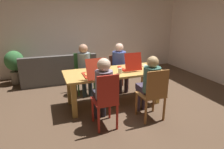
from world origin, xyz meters
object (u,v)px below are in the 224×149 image
Objects in this scene: person_0 at (85,65)px; chair_1 at (118,70)px; dining_table at (114,76)px; person_2 at (149,82)px; chair_3 at (106,100)px; drinking_glass_0 at (109,64)px; drinking_glass_1 at (120,71)px; person_1 at (120,63)px; pizza_box_0 at (94,73)px; pizza_box_1 at (129,67)px; plate_1 at (142,65)px; person_3 at (103,86)px; chair_0 at (84,70)px; chair_2 at (153,94)px; couch at (59,72)px; plate_0 at (151,69)px; potted_plant at (15,64)px.

person_0 is 1.40× the size of chair_1.
dining_table is 0.85m from person_2.
person_2 is 1.20× the size of chair_3.
drinking_glass_0 is (0.45, -0.45, 0.09)m from person_0.
person_2 reaches higher than drinking_glass_1.
person_1 is 1.44m from person_2.
pizza_box_0 is 0.86m from pizza_box_1.
drinking_glass_1 is (-0.73, -0.41, 0.05)m from plate_1.
person_0 reaches higher than person_1.
person_3 is 10.87× the size of drinking_glass_1.
person_3 is 0.73m from drinking_glass_1.
chair_2 reaches higher than chair_0.
person_0 reaches higher than chair_1.
chair_3 is at bearing -79.48° from couch.
pizza_box_1 is (-0.06, -0.69, 0.08)m from person_1.
person_0 is 4.86× the size of plate_0.
plate_0 is (0.36, 0.71, 0.22)m from chair_2.
chair_3 is at bearing -61.08° from potted_plant.
person_0 reaches higher than pizza_box_0.
chair_1 is at bearing -37.58° from couch.
dining_table is 1.01× the size of couch.
chair_0 is 0.80m from drinking_glass_0.
drinking_glass_0 is (-0.00, 0.32, 0.18)m from dining_table.
person_0 is at bearing -65.80° from couch.
pizza_box_0 reaches higher than potted_plant.
person_2 is 0.59× the size of couch.
chair_3 is 1.24m from pizza_box_1.
pizza_box_0 reaches higher than drinking_glass_0.
dining_table is 3.04m from potted_plant.
person_1 is (0.89, -0.21, 0.17)m from chair_0.
plate_0 reaches higher than dining_table.
drinking_glass_1 is at bearing 124.63° from person_2.
dining_table is 0.90m from person_0.
plate_1 is 3.52m from potted_plant.
person_3 reaches higher than chair_2.
pizza_box_1 reaches higher than couch.
pizza_box_1 is at bearing -94.31° from chair_1.
dining_table is at bearing -63.68° from chair_0.
person_3 is 2.22× the size of pizza_box_0.
chair_1 reaches higher than drinking_glass_1.
person_1 reaches higher than chair_2.
chair_3 is 2.11× the size of pizza_box_1.
chair_0 is 0.80× the size of person_3.
pizza_box_1 is at bearing -41.95° from person_0.
drinking_glass_0 reaches higher than plate_0.
person_3 is 1.12m from drinking_glass_0.
couch is (-1.40, 1.21, -0.43)m from person_1.
chair_1 reaches higher than plate_0.
chair_2 is 1.19m from plate_1.
plate_1 is (-0.00, 0.40, 0.00)m from plate_0.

